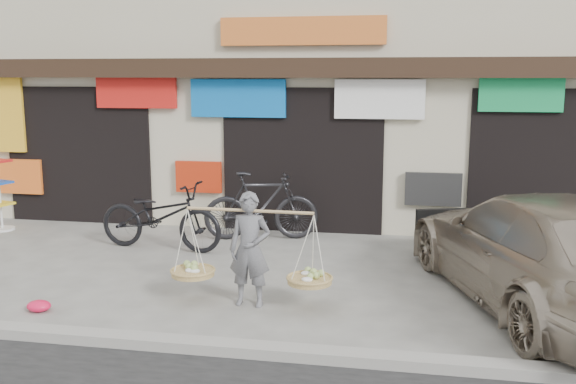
% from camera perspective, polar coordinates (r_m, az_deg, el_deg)
% --- Properties ---
extents(ground, '(70.00, 70.00, 0.00)m').
position_cam_1_polar(ground, '(8.92, -2.36, -8.81)').
color(ground, gray).
rests_on(ground, ground).
extents(kerb, '(70.00, 0.25, 0.12)m').
position_cam_1_polar(kerb, '(7.09, -6.02, -13.54)').
color(kerb, gray).
rests_on(kerb, ground).
extents(shophouse_block, '(14.00, 6.32, 7.00)m').
position_cam_1_polar(shophouse_block, '(14.75, 3.15, 12.39)').
color(shophouse_block, beige).
rests_on(shophouse_block, ground).
extents(street_vendor, '(2.11, 0.60, 1.48)m').
position_cam_1_polar(street_vendor, '(8.22, -3.41, -5.56)').
color(street_vendor, slate).
rests_on(street_vendor, ground).
extents(bike_0, '(2.29, 1.03, 1.16)m').
position_cam_1_polar(bike_0, '(11.04, -11.26, -2.09)').
color(bike_0, black).
rests_on(bike_0, ground).
extents(bike_1, '(2.13, 1.04, 1.23)m').
position_cam_1_polar(bike_1, '(11.50, -2.40, -1.23)').
color(bike_1, black).
rests_on(bike_1, ground).
extents(suv, '(3.49, 5.48, 1.48)m').
position_cam_1_polar(suv, '(8.80, 21.58, -4.78)').
color(suv, '#A69885').
rests_on(suv, ground).
extents(display_rack, '(0.48, 0.48, 1.64)m').
position_cam_1_polar(display_rack, '(13.33, -24.24, -0.34)').
color(display_rack, silver).
rests_on(display_rack, ground).
extents(red_bag, '(0.31, 0.25, 0.14)m').
position_cam_1_polar(red_bag, '(8.75, -21.27, -9.42)').
color(red_bag, '#EE1644').
rests_on(red_bag, ground).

